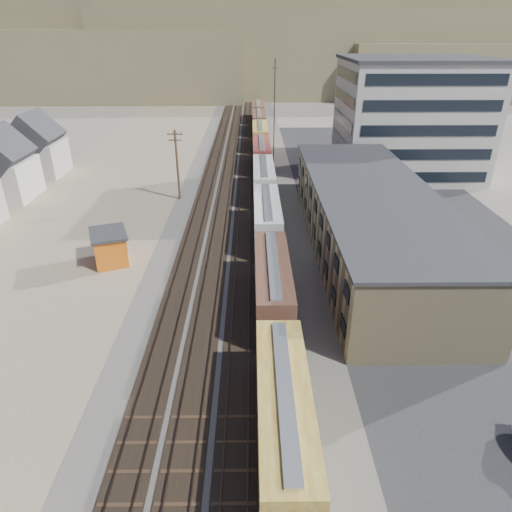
{
  "coord_description": "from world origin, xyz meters",
  "views": [
    {
      "loc": [
        2.01,
        -21.54,
        22.53
      ],
      "look_at": [
        2.4,
        17.33,
        3.0
      ],
      "focal_mm": 32.0,
      "sensor_mm": 36.0,
      "label": 1
    }
  ],
  "objects_px": {
    "utility_pole_north": "(177,164)",
    "maintenance_shed": "(110,247)",
    "parked_car_blue": "(429,196)",
    "parked_car_silver": "(496,302)",
    "freight_train": "(263,164)"
  },
  "relations": [
    {
      "from": "utility_pole_north",
      "to": "maintenance_shed",
      "type": "height_order",
      "value": "utility_pole_north"
    },
    {
      "from": "maintenance_shed",
      "to": "parked_car_blue",
      "type": "distance_m",
      "value": 44.86
    },
    {
      "from": "parked_car_silver",
      "to": "parked_car_blue",
      "type": "distance_m",
      "value": 28.86
    },
    {
      "from": "maintenance_shed",
      "to": "freight_train",
      "type": "bearing_deg",
      "value": 59.64
    },
    {
      "from": "freight_train",
      "to": "utility_pole_north",
      "type": "bearing_deg",
      "value": -144.24
    },
    {
      "from": "freight_train",
      "to": "parked_car_silver",
      "type": "distance_m",
      "value": 43.29
    },
    {
      "from": "parked_car_silver",
      "to": "parked_car_blue",
      "type": "height_order",
      "value": "parked_car_silver"
    },
    {
      "from": "freight_train",
      "to": "parked_car_silver",
      "type": "bearing_deg",
      "value": -62.67
    },
    {
      "from": "parked_car_silver",
      "to": "utility_pole_north",
      "type": "bearing_deg",
      "value": 70.43
    },
    {
      "from": "utility_pole_north",
      "to": "freight_train",
      "type": "bearing_deg",
      "value": 35.76
    },
    {
      "from": "utility_pole_north",
      "to": "maintenance_shed",
      "type": "distance_m",
      "value": 20.68
    },
    {
      "from": "maintenance_shed",
      "to": "parked_car_silver",
      "type": "bearing_deg",
      "value": -14.79
    },
    {
      "from": "freight_train",
      "to": "parked_car_blue",
      "type": "bearing_deg",
      "value": -22.4
    },
    {
      "from": "freight_train",
      "to": "maintenance_shed",
      "type": "bearing_deg",
      "value": -120.36
    },
    {
      "from": "freight_train",
      "to": "maintenance_shed",
      "type": "height_order",
      "value": "freight_train"
    }
  ]
}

